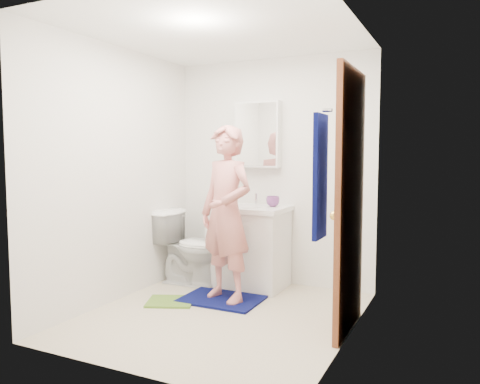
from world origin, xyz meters
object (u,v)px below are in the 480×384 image
Objects in this scene: man at (226,213)px; vanity_cabinet at (249,249)px; medicine_cabinet at (258,135)px; soap_dispenser at (220,196)px; toothbrush_cup at (273,201)px; toilet at (193,247)px; towel at (320,177)px.

vanity_cabinet is at bearing 110.21° from man.
soap_dispenser is at bearing -135.25° from medicine_cabinet.
soap_dispenser is (-0.30, -0.07, 0.55)m from vanity_cabinet.
man is at bearing -88.10° from vanity_cabinet.
vanity_cabinet is at bearing -160.56° from toothbrush_cup.
soap_dispenser is at bearing -166.43° from vanity_cabinet.
man is at bearing -122.80° from toilet.
toilet is 0.83m from man.
man reaches higher than soap_dispenser.
toothbrush_cup is (0.53, 0.15, -0.05)m from soap_dispenser.
toilet is at bearing -162.66° from vanity_cabinet.
towel reaches higher than soap_dispenser.
toilet is 3.78× the size of soap_dispenser.
soap_dispenser is 1.54× the size of toothbrush_cup.
medicine_cabinet is at bearing 124.61° from towel.
towel is at bearing -20.45° from man.
towel is at bearing -55.39° from medicine_cabinet.
vanity_cabinet is at bearing 13.57° from soap_dispenser.
toilet is (-1.76, 1.30, -0.85)m from towel.
toilet is at bearing -144.91° from medicine_cabinet.
toothbrush_cup reaches higher than toilet.
man is (0.59, -0.37, 0.45)m from toilet.
toothbrush_cup is (0.81, 0.26, 0.51)m from toilet.
vanity_cabinet is 0.60m from toilet.
soap_dispenser reaches higher than toothbrush_cup.
towel is at bearing -43.67° from soap_dispenser.
medicine_cabinet is 0.75m from toothbrush_cup.
vanity_cabinet is 0.49× the size of man.
man reaches higher than toilet.
soap_dispenser is at bearing 141.84° from man.
medicine_cabinet is at bearing 90.00° from vanity_cabinet.
medicine_cabinet reaches higher than man.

